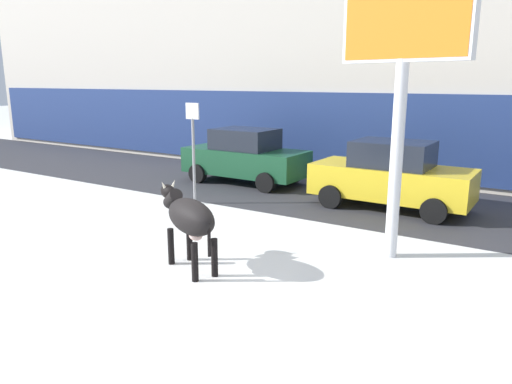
{
  "coord_description": "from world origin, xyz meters",
  "views": [
    {
      "loc": [
        5.25,
        -6.03,
        3.42
      ],
      "look_at": [
        -0.12,
        2.39,
        1.1
      ],
      "focal_mm": 33.85,
      "sensor_mm": 36.0,
      "label": 1
    }
  ],
  "objects_px": {
    "cow_black": "(189,217)",
    "pedestrian_near_billboard": "(327,149)",
    "car_darkgreen_sedan": "(245,156)",
    "car_yellow_sedan": "(391,176)",
    "billboard": "(405,29)",
    "street_sign": "(193,145)"
  },
  "relations": [
    {
      "from": "cow_black",
      "to": "pedestrian_near_billboard",
      "type": "xyz_separation_m",
      "value": [
        -1.9,
        10.2,
        -0.11
      ]
    },
    {
      "from": "car_darkgreen_sedan",
      "to": "car_yellow_sedan",
      "type": "distance_m",
      "value": 5.24
    },
    {
      "from": "pedestrian_near_billboard",
      "to": "billboard",
      "type": "bearing_deg",
      "value": -57.45
    },
    {
      "from": "pedestrian_near_billboard",
      "to": "cow_black",
      "type": "bearing_deg",
      "value": -79.45
    },
    {
      "from": "car_yellow_sedan",
      "to": "car_darkgreen_sedan",
      "type": "bearing_deg",
      "value": 172.78
    },
    {
      "from": "billboard",
      "to": "pedestrian_near_billboard",
      "type": "bearing_deg",
      "value": 122.55
    },
    {
      "from": "billboard",
      "to": "car_yellow_sedan",
      "type": "height_order",
      "value": "billboard"
    },
    {
      "from": "car_darkgreen_sedan",
      "to": "car_yellow_sedan",
      "type": "relative_size",
      "value": 1.0
    },
    {
      "from": "billboard",
      "to": "street_sign",
      "type": "height_order",
      "value": "billboard"
    },
    {
      "from": "street_sign",
      "to": "cow_black",
      "type": "bearing_deg",
      "value": -51.36
    },
    {
      "from": "car_yellow_sedan",
      "to": "street_sign",
      "type": "height_order",
      "value": "street_sign"
    },
    {
      "from": "billboard",
      "to": "pedestrian_near_billboard",
      "type": "relative_size",
      "value": 3.21
    },
    {
      "from": "pedestrian_near_billboard",
      "to": "car_darkgreen_sedan",
      "type": "bearing_deg",
      "value": -115.34
    },
    {
      "from": "billboard",
      "to": "pedestrian_near_billboard",
      "type": "distance_m",
      "value": 9.6
    },
    {
      "from": "billboard",
      "to": "pedestrian_near_billboard",
      "type": "height_order",
      "value": "billboard"
    },
    {
      "from": "car_yellow_sedan",
      "to": "pedestrian_near_billboard",
      "type": "relative_size",
      "value": 2.44
    },
    {
      "from": "billboard",
      "to": "street_sign",
      "type": "distance_m",
      "value": 6.65
    },
    {
      "from": "car_darkgreen_sedan",
      "to": "car_yellow_sedan",
      "type": "height_order",
      "value": "same"
    },
    {
      "from": "cow_black",
      "to": "car_darkgreen_sedan",
      "type": "height_order",
      "value": "car_darkgreen_sedan"
    },
    {
      "from": "car_yellow_sedan",
      "to": "pedestrian_near_billboard",
      "type": "xyz_separation_m",
      "value": [
        -3.66,
        3.89,
        -0.03
      ]
    },
    {
      "from": "cow_black",
      "to": "car_yellow_sedan",
      "type": "xyz_separation_m",
      "value": [
        1.77,
        6.3,
        -0.09
      ]
    },
    {
      "from": "cow_black",
      "to": "car_darkgreen_sedan",
      "type": "xyz_separation_m",
      "value": [
        -3.43,
        6.96,
        -0.09
      ]
    }
  ]
}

